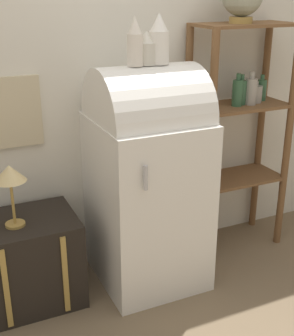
# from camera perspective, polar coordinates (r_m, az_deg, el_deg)

# --- Properties ---
(ground_plane) EXTENTS (12.00, 12.00, 0.00)m
(ground_plane) POSITION_cam_1_polar(r_m,az_deg,el_deg) (3.02, 1.80, -14.89)
(ground_plane) COLOR #7A664C
(wall_back) EXTENTS (7.00, 0.09, 2.70)m
(wall_back) POSITION_cam_1_polar(r_m,az_deg,el_deg) (3.00, -3.02, 12.90)
(wall_back) COLOR silver
(wall_back) RESTS_ON ground_plane
(refrigerator) EXTENTS (0.62, 0.70, 1.38)m
(refrigerator) POSITION_cam_1_polar(r_m,az_deg,el_deg) (2.85, 0.01, -0.85)
(refrigerator) COLOR white
(refrigerator) RESTS_ON ground_plane
(suitcase_trunk) EXTENTS (0.59, 0.48, 0.54)m
(suitcase_trunk) POSITION_cam_1_polar(r_m,az_deg,el_deg) (2.91, -14.33, -10.88)
(suitcase_trunk) COLOR black
(suitcase_trunk) RESTS_ON ground_plane
(shelf_unit) EXTENTS (0.68, 0.35, 1.57)m
(shelf_unit) POSITION_cam_1_polar(r_m,az_deg,el_deg) (3.26, 11.24, 5.66)
(shelf_unit) COLOR brown
(shelf_unit) RESTS_ON ground_plane
(vase_left) EXTENTS (0.09, 0.09, 0.27)m
(vase_left) POSITION_cam_1_polar(r_m,az_deg,el_deg) (2.61, -1.49, 14.99)
(vase_left) COLOR silver
(vase_left) RESTS_ON refrigerator
(vase_center) EXTENTS (0.12, 0.12, 0.18)m
(vase_center) POSITION_cam_1_polar(r_m,az_deg,el_deg) (2.67, -0.11, 14.29)
(vase_center) COLOR beige
(vase_center) RESTS_ON refrigerator
(vase_right) EXTENTS (0.11, 0.11, 0.28)m
(vase_right) POSITION_cam_1_polar(r_m,az_deg,el_deg) (2.68, 1.47, 15.27)
(vase_right) COLOR white
(vase_right) RESTS_ON refrigerator
(desk_lamp) EXTENTS (0.18, 0.18, 0.36)m
(desk_lamp) POSITION_cam_1_polar(r_m,az_deg,el_deg) (2.61, -16.37, -1.09)
(desk_lamp) COLOR #AD8942
(desk_lamp) RESTS_ON suitcase_trunk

